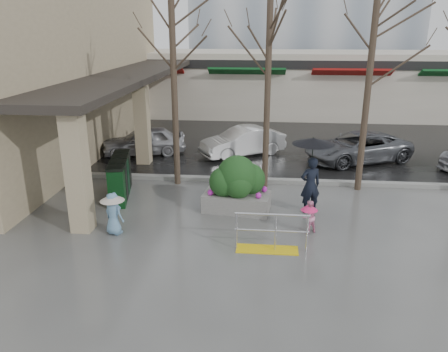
% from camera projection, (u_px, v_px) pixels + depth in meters
% --- Properties ---
extents(ground, '(120.00, 120.00, 0.00)m').
position_uv_depth(ground, '(222.00, 228.00, 12.55)').
color(ground, '#51514F').
rests_on(ground, ground).
extents(street_asphalt, '(120.00, 36.00, 0.01)m').
position_uv_depth(street_asphalt, '(250.00, 103.00, 33.28)').
color(street_asphalt, black).
rests_on(street_asphalt, ground).
extents(curb, '(120.00, 0.30, 0.15)m').
position_uv_depth(curb, '(232.00, 180.00, 16.30)').
color(curb, gray).
rests_on(curb, ground).
extents(near_building, '(6.00, 18.00, 8.00)m').
position_uv_depth(near_building, '(40.00, 62.00, 19.61)').
color(near_building, tan).
rests_on(near_building, ground).
extents(canopy_slab, '(2.80, 18.00, 0.25)m').
position_uv_depth(canopy_slab, '(132.00, 71.00, 19.35)').
color(canopy_slab, '#2D2823').
rests_on(canopy_slab, pillar_front).
extents(pillar_front, '(0.55, 0.55, 3.50)m').
position_uv_depth(pillar_front, '(77.00, 171.00, 11.87)').
color(pillar_front, tan).
rests_on(pillar_front, ground).
extents(pillar_back, '(0.55, 0.55, 3.50)m').
position_uv_depth(pillar_back, '(142.00, 122.00, 17.99)').
color(pillar_back, tan).
rests_on(pillar_back, ground).
extents(storefront_row, '(34.00, 6.74, 4.00)m').
position_uv_depth(storefront_row, '(279.00, 83.00, 28.65)').
color(storefront_row, beige).
rests_on(storefront_row, ground).
extents(handrail, '(1.90, 0.50, 1.03)m').
position_uv_depth(handrail, '(270.00, 237.00, 11.18)').
color(handrail, yellow).
rests_on(handrail, ground).
extents(tree_west, '(3.20, 3.20, 6.80)m').
position_uv_depth(tree_west, '(172.00, 39.00, 14.48)').
color(tree_west, '#382B21').
rests_on(tree_west, ground).
extents(tree_midwest, '(3.20, 3.20, 7.00)m').
position_uv_depth(tree_midwest, '(269.00, 35.00, 14.15)').
color(tree_midwest, '#382B21').
rests_on(tree_midwest, ground).
extents(tree_mideast, '(3.20, 3.20, 6.50)m').
position_uv_depth(tree_mideast, '(372.00, 47.00, 13.97)').
color(tree_mideast, '#382B21').
rests_on(tree_mideast, ground).
extents(woman, '(1.25, 1.25, 2.41)m').
position_uv_depth(woman, '(311.00, 169.00, 13.18)').
color(woman, black).
rests_on(woman, ground).
extents(child_pink, '(0.58, 0.53, 0.95)m').
position_uv_depth(child_pink, '(309.00, 215.00, 12.11)').
color(child_pink, pink).
rests_on(child_pink, ground).
extents(child_blue, '(0.70, 0.67, 1.21)m').
position_uv_depth(child_blue, '(113.00, 210.00, 11.97)').
color(child_blue, '#6693B6').
rests_on(child_blue, ground).
extents(planter, '(2.16, 1.28, 1.79)m').
position_uv_depth(planter, '(237.00, 185.00, 13.49)').
color(planter, gray).
rests_on(planter, ground).
extents(news_boxes, '(1.01, 2.45, 1.33)m').
position_uv_depth(news_boxes, '(120.00, 177.00, 14.71)').
color(news_boxes, '#0D3A16').
rests_on(news_boxes, ground).
extents(car_a, '(3.97, 2.49, 1.26)m').
position_uv_depth(car_a, '(144.00, 141.00, 19.62)').
color(car_a, '#B0B0B5').
rests_on(car_a, ground).
extents(car_b, '(3.95, 3.16, 1.26)m').
position_uv_depth(car_b, '(243.00, 142.00, 19.48)').
color(car_b, silver).
rests_on(car_b, ground).
extents(car_c, '(4.99, 3.73, 1.26)m').
position_uv_depth(car_c, '(358.00, 147.00, 18.56)').
color(car_c, '#585B60').
rests_on(car_c, ground).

